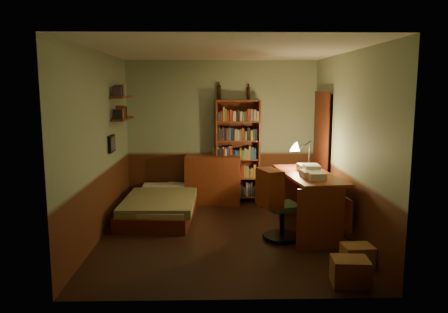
{
  "coord_description": "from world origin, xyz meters",
  "views": [
    {
      "loc": [
        -0.15,
        -6.09,
        2.09
      ],
      "look_at": [
        0.0,
        0.25,
        1.1
      ],
      "focal_mm": 35.0,
      "sensor_mm": 36.0,
      "label": 1
    }
  ],
  "objects_px": {
    "bed": "(161,198)",
    "bookshelf": "(237,151)",
    "mini_stereo": "(219,151)",
    "cardboard_box_a": "(350,272)",
    "office_chair": "(282,205)",
    "desk_lamp": "(309,148)",
    "dresser": "(213,179)",
    "desk": "(308,202)",
    "cardboard_box_b": "(357,255)"
  },
  "relations": [
    {
      "from": "mini_stereo",
      "to": "cardboard_box_a",
      "type": "height_order",
      "value": "mini_stereo"
    },
    {
      "from": "bed",
      "to": "office_chair",
      "type": "bearing_deg",
      "value": -29.29
    },
    {
      "from": "desk_lamp",
      "to": "desk",
      "type": "bearing_deg",
      "value": -107.43
    },
    {
      "from": "office_chair",
      "to": "bookshelf",
      "type": "bearing_deg",
      "value": 85.67
    },
    {
      "from": "desk_lamp",
      "to": "cardboard_box_a",
      "type": "relative_size",
      "value": 1.53
    },
    {
      "from": "mini_stereo",
      "to": "office_chair",
      "type": "height_order",
      "value": "mini_stereo"
    },
    {
      "from": "desk_lamp",
      "to": "cardboard_box_a",
      "type": "height_order",
      "value": "desk_lamp"
    },
    {
      "from": "dresser",
      "to": "desk_lamp",
      "type": "height_order",
      "value": "desk_lamp"
    },
    {
      "from": "bed",
      "to": "bookshelf",
      "type": "distance_m",
      "value": 1.71
    },
    {
      "from": "mini_stereo",
      "to": "desk_lamp",
      "type": "xyz_separation_m",
      "value": [
        1.41,
        -1.21,
        0.2
      ]
    },
    {
      "from": "dresser",
      "to": "desk_lamp",
      "type": "relative_size",
      "value": 1.69
    },
    {
      "from": "desk",
      "to": "cardboard_box_a",
      "type": "distance_m",
      "value": 1.84
    },
    {
      "from": "bookshelf",
      "to": "cardboard_box_a",
      "type": "bearing_deg",
      "value": -80.02
    },
    {
      "from": "dresser",
      "to": "desk_lamp",
      "type": "bearing_deg",
      "value": -29.87
    },
    {
      "from": "cardboard_box_b",
      "to": "bookshelf",
      "type": "bearing_deg",
      "value": 112.97
    },
    {
      "from": "bookshelf",
      "to": "office_chair",
      "type": "distance_m",
      "value": 2.2
    },
    {
      "from": "mini_stereo",
      "to": "cardboard_box_a",
      "type": "xyz_separation_m",
      "value": [
        1.36,
        -3.57,
        -0.81
      ]
    },
    {
      "from": "bed",
      "to": "cardboard_box_a",
      "type": "bearing_deg",
      "value": -44.46
    },
    {
      "from": "mini_stereo",
      "to": "dresser",
      "type": "bearing_deg",
      "value": -146.3
    },
    {
      "from": "bed",
      "to": "desk",
      "type": "relative_size",
      "value": 1.23
    },
    {
      "from": "mini_stereo",
      "to": "cardboard_box_b",
      "type": "height_order",
      "value": "mini_stereo"
    },
    {
      "from": "dresser",
      "to": "cardboard_box_a",
      "type": "distance_m",
      "value": 3.76
    },
    {
      "from": "office_chair",
      "to": "cardboard_box_b",
      "type": "height_order",
      "value": "office_chair"
    },
    {
      "from": "bed",
      "to": "office_chair",
      "type": "height_order",
      "value": "office_chair"
    },
    {
      "from": "bed",
      "to": "dresser",
      "type": "distance_m",
      "value": 1.19
    },
    {
      "from": "cardboard_box_a",
      "to": "bookshelf",
      "type": "bearing_deg",
      "value": 106.27
    },
    {
      "from": "desk",
      "to": "office_chair",
      "type": "relative_size",
      "value": 1.66
    },
    {
      "from": "desk_lamp",
      "to": "office_chair",
      "type": "xyz_separation_m",
      "value": [
        -0.56,
        -0.92,
        -0.67
      ]
    },
    {
      "from": "bookshelf",
      "to": "desk",
      "type": "distance_m",
      "value": 2.03
    },
    {
      "from": "bed",
      "to": "office_chair",
      "type": "xyz_separation_m",
      "value": [
        1.83,
        -1.21,
        0.19
      ]
    },
    {
      "from": "office_chair",
      "to": "dresser",
      "type": "bearing_deg",
      "value": 97.28
    },
    {
      "from": "desk_lamp",
      "to": "office_chair",
      "type": "bearing_deg",
      "value": -126.13
    },
    {
      "from": "dresser",
      "to": "bookshelf",
      "type": "xyz_separation_m",
      "value": [
        0.44,
        0.08,
        0.5
      ]
    },
    {
      "from": "dresser",
      "to": "cardboard_box_b",
      "type": "bearing_deg",
      "value": -53.9
    },
    {
      "from": "mini_stereo",
      "to": "desk_lamp",
      "type": "distance_m",
      "value": 1.87
    },
    {
      "from": "dresser",
      "to": "cardboard_box_a",
      "type": "bearing_deg",
      "value": -61.17
    },
    {
      "from": "desk_lamp",
      "to": "office_chair",
      "type": "distance_m",
      "value": 1.26
    },
    {
      "from": "desk",
      "to": "cardboard_box_b",
      "type": "xyz_separation_m",
      "value": [
        0.33,
        -1.3,
        -0.31
      ]
    },
    {
      "from": "bed",
      "to": "mini_stereo",
      "type": "height_order",
      "value": "mini_stereo"
    },
    {
      "from": "mini_stereo",
      "to": "cardboard_box_b",
      "type": "distance_m",
      "value": 3.55
    },
    {
      "from": "desk",
      "to": "desk_lamp",
      "type": "xyz_separation_m",
      "value": [
        0.12,
        0.55,
        0.73
      ]
    },
    {
      "from": "bed",
      "to": "desk_lamp",
      "type": "distance_m",
      "value": 2.55
    },
    {
      "from": "bed",
      "to": "cardboard_box_b",
      "type": "distance_m",
      "value": 3.36
    },
    {
      "from": "bookshelf",
      "to": "cardboard_box_b",
      "type": "height_order",
      "value": "bookshelf"
    },
    {
      "from": "bookshelf",
      "to": "office_chair",
      "type": "bearing_deg",
      "value": -82.31
    },
    {
      "from": "bed",
      "to": "mini_stereo",
      "type": "xyz_separation_m",
      "value": [
        0.98,
        0.92,
        0.66
      ]
    },
    {
      "from": "cardboard_box_a",
      "to": "dresser",
      "type": "bearing_deg",
      "value": 113.1
    },
    {
      "from": "bed",
      "to": "mini_stereo",
      "type": "bearing_deg",
      "value": 47.33
    },
    {
      "from": "dresser",
      "to": "desk",
      "type": "height_order",
      "value": "dresser"
    },
    {
      "from": "dresser",
      "to": "desk_lamp",
      "type": "distance_m",
      "value": 2.0
    }
  ]
}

